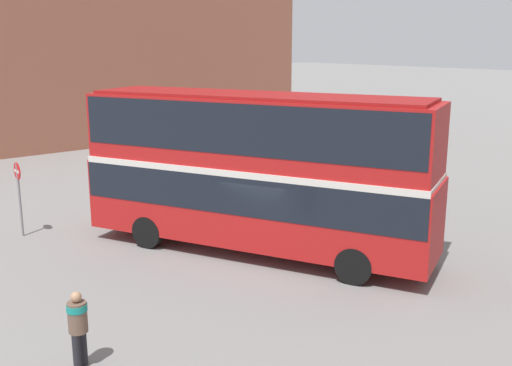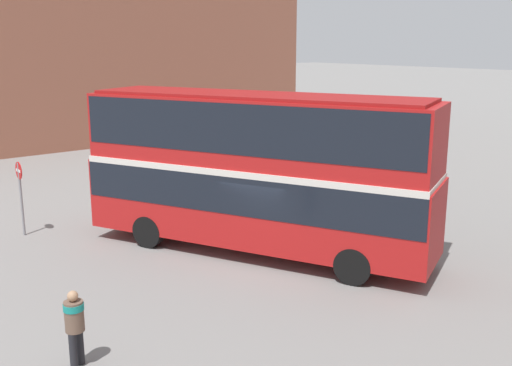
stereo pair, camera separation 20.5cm
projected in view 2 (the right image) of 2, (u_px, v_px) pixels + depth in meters
name	position (u px, v px, depth m)	size (l,w,h in m)	color
ground_plane	(265.00, 259.00, 18.33)	(240.00, 240.00, 0.00)	gray
building_row_left	(81.00, 19.00, 39.21)	(8.47, 31.19, 15.73)	#935642
double_decker_bus	(256.00, 164.00, 18.30)	(11.10, 6.92, 4.97)	red
pedestrian_foreground	(75.00, 321.00, 12.04)	(0.57, 0.57, 1.67)	#232328
parked_car_kerb_far	(308.00, 136.00, 37.23)	(4.23, 2.34, 1.43)	maroon
no_entry_sign	(20.00, 187.00, 20.19)	(0.59, 0.08, 2.56)	gray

